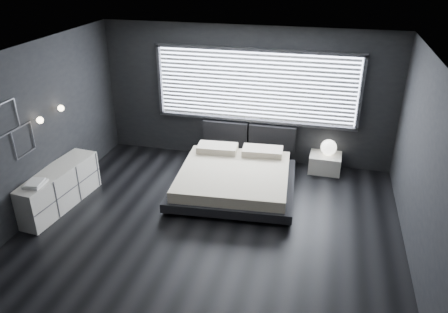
# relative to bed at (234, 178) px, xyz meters

# --- Properties ---
(room) EXTENTS (6.04, 6.00, 2.80)m
(room) POSITION_rel_bed_xyz_m (-0.09, -1.28, 1.13)
(room) COLOR black
(room) RESTS_ON ground
(window) EXTENTS (4.14, 0.09, 1.52)m
(window) POSITION_rel_bed_xyz_m (0.11, 1.41, 1.34)
(window) COLOR white
(window) RESTS_ON ground
(headboard) EXTENTS (1.96, 0.16, 0.52)m
(headboard) POSITION_rel_bed_xyz_m (0.00, 1.36, 0.30)
(headboard) COLOR black
(headboard) RESTS_ON ground
(sconce_near) EXTENTS (0.18, 0.11, 0.11)m
(sconce_near) POSITION_rel_bed_xyz_m (-2.97, -1.23, 1.33)
(sconce_near) COLOR silver
(sconce_near) RESTS_ON ground
(sconce_far) EXTENTS (0.18, 0.11, 0.11)m
(sconce_far) POSITION_rel_bed_xyz_m (-2.97, -0.63, 1.33)
(sconce_far) COLOR silver
(sconce_far) RESTS_ON ground
(wall_art_upper) EXTENTS (0.01, 0.48, 0.48)m
(wall_art_upper) POSITION_rel_bed_xyz_m (-3.06, -1.83, 1.58)
(wall_art_upper) COLOR #47474C
(wall_art_upper) RESTS_ON ground
(wall_art_lower) EXTENTS (0.01, 0.48, 0.48)m
(wall_art_lower) POSITION_rel_bed_xyz_m (-3.06, -1.58, 1.11)
(wall_art_lower) COLOR #47474C
(wall_art_lower) RESTS_ON ground
(bed) EXTENTS (2.35, 2.26, 0.57)m
(bed) POSITION_rel_bed_xyz_m (0.00, 0.00, 0.00)
(bed) COLOR black
(bed) RESTS_ON ground
(nightstand) EXTENTS (0.64, 0.53, 0.36)m
(nightstand) POSITION_rel_bed_xyz_m (1.62, 1.22, -0.08)
(nightstand) COLOR silver
(nightstand) RESTS_ON ground
(orb_lamp) EXTENTS (0.32, 0.32, 0.32)m
(orb_lamp) POSITION_rel_bed_xyz_m (1.66, 1.24, 0.26)
(orb_lamp) COLOR white
(orb_lamp) RESTS_ON nightstand
(dresser) EXTENTS (0.67, 1.79, 0.70)m
(dresser) POSITION_rel_bed_xyz_m (-2.87, -1.24, 0.09)
(dresser) COLOR silver
(dresser) RESTS_ON ground
(book_stack) EXTENTS (0.29, 0.37, 0.07)m
(book_stack) POSITION_rel_bed_xyz_m (-2.86, -1.78, 0.47)
(book_stack) COLOR white
(book_stack) RESTS_ON dresser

